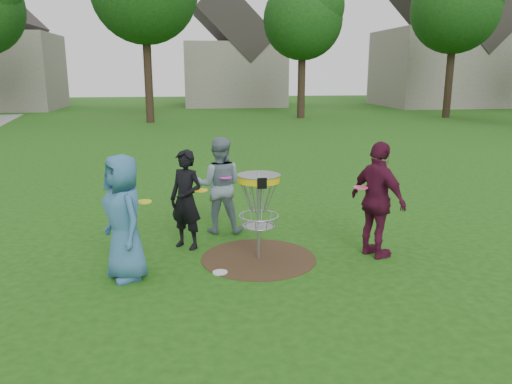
{
  "coord_description": "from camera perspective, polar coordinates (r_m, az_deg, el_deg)",
  "views": [
    {
      "loc": [
        -1.07,
        -7.26,
        2.87
      ],
      "look_at": [
        0.0,
        0.3,
        1.0
      ],
      "focal_mm": 35.0,
      "sensor_mm": 36.0,
      "label": 1
    }
  ],
  "objects": [
    {
      "name": "ground",
      "position": [
        7.88,
        0.31,
        -7.6
      ],
      "size": [
        100.0,
        100.0,
        0.0
      ],
      "primitive_type": "plane",
      "color": "#19470F",
      "rests_on": "ground"
    },
    {
      "name": "dirt_patch",
      "position": [
        7.88,
        0.31,
        -7.57
      ],
      "size": [
        1.8,
        1.8,
        0.01
      ],
      "primitive_type": "cylinder",
      "color": "#47331E",
      "rests_on": "ground"
    },
    {
      "name": "player_blue",
      "position": [
        7.13,
        -14.84,
        -2.85
      ],
      "size": [
        0.9,
        1.03,
        1.77
      ],
      "primitive_type": "imported",
      "rotation": [
        0.0,
        0.0,
        -1.09
      ],
      "color": "#33638C",
      "rests_on": "ground"
    },
    {
      "name": "player_black",
      "position": [
        8.19,
        -7.99,
        -0.88
      ],
      "size": [
        0.71,
        0.67,
        1.64
      ],
      "primitive_type": "imported",
      "rotation": [
        0.0,
        0.0,
        -0.66
      ],
      "color": "black",
      "rests_on": "ground"
    },
    {
      "name": "player_grey",
      "position": [
        8.94,
        -4.2,
        0.77
      ],
      "size": [
        0.93,
        0.78,
        1.73
      ],
      "primitive_type": "imported",
      "rotation": [
        0.0,
        0.0,
        2.98
      ],
      "color": "slate",
      "rests_on": "ground"
    },
    {
      "name": "player_maroon",
      "position": [
        7.93,
        13.76,
        -0.92
      ],
      "size": [
        0.85,
        1.16,
        1.83
      ],
      "primitive_type": "imported",
      "rotation": [
        0.0,
        0.0,
        2.0
      ],
      "color": "#4F122C",
      "rests_on": "ground"
    },
    {
      "name": "disc_on_grass",
      "position": [
        7.36,
        -4.12,
        -9.16
      ],
      "size": [
        0.22,
        0.22,
        0.02
      ],
      "primitive_type": "cylinder",
      "color": "silver",
      "rests_on": "ground"
    },
    {
      "name": "disc_golf_basket",
      "position": [
        7.56,
        0.32,
        -0.39
      ],
      "size": [
        0.66,
        0.67,
        1.38
      ],
      "color": "#9EA0A5",
      "rests_on": "ground"
    },
    {
      "name": "held_discs",
      "position": [
        7.8,
        -2.51,
        0.39
      ],
      "size": [
        3.46,
        1.79,
        0.14
      ],
      "color": "yellow",
      "rests_on": "ground"
    },
    {
      "name": "tree_row",
      "position": [
        28.17,
        -5.26,
        20.51
      ],
      "size": [
        51.2,
        17.42,
        9.9
      ],
      "color": "#38281C",
      "rests_on": "ground"
    },
    {
      "name": "house_row",
      "position": [
        40.77,
        0.2,
        15.55
      ],
      "size": [
        44.5,
        10.65,
        11.62
      ],
      "color": "gray",
      "rests_on": "ground"
    }
  ]
}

